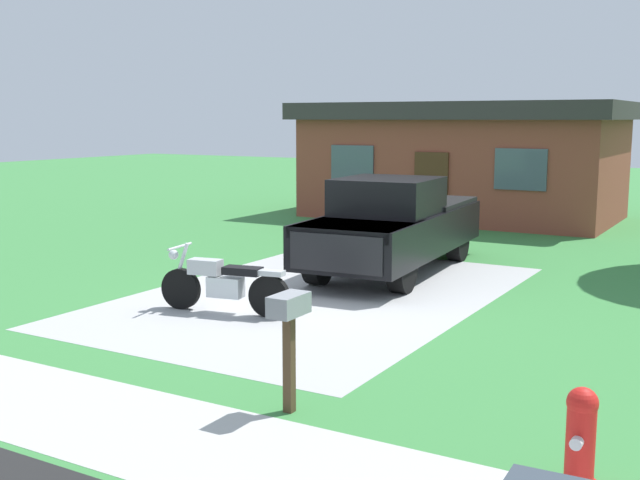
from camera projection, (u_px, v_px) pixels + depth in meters
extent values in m
plane|color=#3B823F|center=(318.00, 295.00, 13.58)|extent=(80.00, 80.00, 0.00)
cube|color=#AEAEAE|center=(318.00, 294.00, 13.57)|extent=(5.56, 8.52, 0.01)
cube|color=#B7B7B2|center=(39.00, 401.00, 8.45)|extent=(36.00, 1.80, 0.01)
cylinder|color=black|center=(181.00, 289.00, 12.52)|extent=(0.67, 0.23, 0.66)
cylinder|color=black|center=(269.00, 296.00, 11.99)|extent=(0.67, 0.23, 0.66)
cube|color=silver|center=(226.00, 287.00, 12.24)|extent=(0.60, 0.35, 0.32)
cube|color=#B7BABF|center=(205.00, 267.00, 12.31)|extent=(0.56, 0.35, 0.24)
cube|color=black|center=(243.00, 271.00, 12.09)|extent=(0.64, 0.38, 0.12)
cube|color=#B7BABF|center=(269.00, 273.00, 11.94)|extent=(0.51, 0.28, 0.08)
cylinder|color=silver|center=(180.00, 266.00, 12.46)|extent=(0.34, 0.12, 0.77)
cylinder|color=silver|center=(180.00, 246.00, 12.42)|extent=(0.16, 0.70, 0.04)
sphere|color=silver|center=(174.00, 255.00, 12.48)|extent=(0.16, 0.16, 0.16)
cylinder|color=black|center=(402.00, 269.00, 13.65)|extent=(0.36, 0.86, 0.84)
cylinder|color=black|center=(318.00, 262.00, 14.36)|extent=(0.36, 0.86, 0.84)
cylinder|color=black|center=(458.00, 241.00, 16.76)|extent=(0.36, 0.86, 0.84)
cylinder|color=black|center=(386.00, 236.00, 17.47)|extent=(0.36, 0.86, 0.84)
cube|color=black|center=(394.00, 232.00, 15.55)|extent=(2.42, 5.74, 0.80)
cube|color=black|center=(358.00, 229.00, 13.85)|extent=(2.04, 2.04, 0.20)
cube|color=black|center=(388.00, 196.00, 15.07)|extent=(1.94, 2.03, 0.70)
cube|color=#3F4C56|center=(372.00, 205.00, 14.38)|extent=(1.71, 0.29, 0.60)
cube|color=black|center=(420.00, 211.00, 16.89)|extent=(2.08, 2.54, 0.50)
cube|color=black|center=(336.00, 253.00, 13.07)|extent=(1.70, 0.23, 0.64)
cylinder|color=red|center=(580.00, 448.00, 6.43)|extent=(0.24, 0.24, 0.70)
sphere|color=red|center=(583.00, 403.00, 6.37)|extent=(0.26, 0.26, 0.26)
cylinder|color=silver|center=(584.00, 431.00, 6.54)|extent=(0.10, 0.12, 0.10)
cylinder|color=silver|center=(577.00, 442.00, 6.30)|extent=(0.10, 0.12, 0.10)
cube|color=#4C3823|center=(289.00, 361.00, 8.08)|extent=(0.10, 0.10, 1.10)
cube|color=gray|center=(289.00, 305.00, 7.99)|extent=(0.26, 0.48, 0.22)
cube|color=brown|center=(463.00, 169.00, 24.07)|extent=(9.00, 5.00, 3.00)
cube|color=#383333|center=(464.00, 111.00, 23.80)|extent=(9.60, 5.60, 0.50)
cube|color=#4C2D19|center=(431.00, 190.00, 21.98)|extent=(1.00, 0.08, 2.10)
cube|color=#4C5966|center=(352.00, 164.00, 23.13)|extent=(1.40, 0.06, 1.10)
cube|color=#4C5966|center=(520.00, 169.00, 20.63)|extent=(1.40, 0.06, 1.10)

